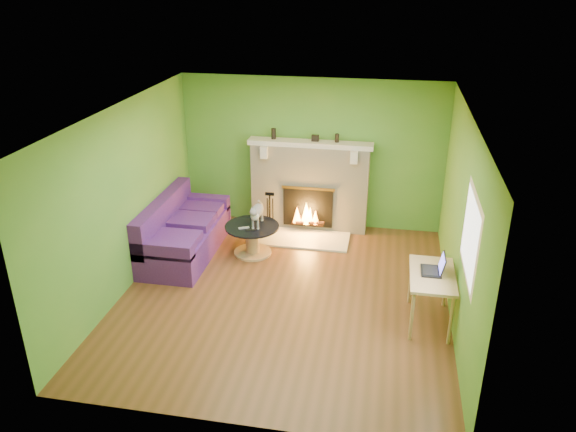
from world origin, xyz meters
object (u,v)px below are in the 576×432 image
sofa (182,233)px  cat (257,213)px  desk (432,280)px  coffee_table (252,237)px

sofa → cat: bearing=11.1°
desk → coffee_table: bearing=151.7°
sofa → coffee_table: (1.11, 0.18, -0.07)m
cat → coffee_table: bearing=-149.3°
coffee_table → cat: (0.08, 0.05, 0.41)m
desk → cat: 3.02m
coffee_table → cat: size_ratio=1.36×
coffee_table → sofa: bearing=-170.6°
desk → sofa: bearing=161.6°
sofa → cat: size_ratio=3.22×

